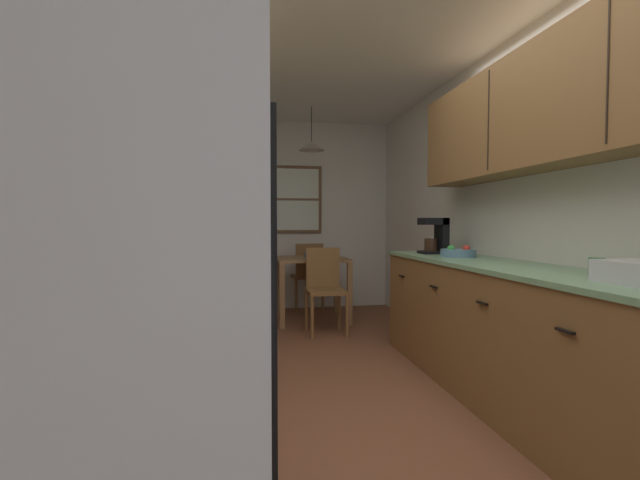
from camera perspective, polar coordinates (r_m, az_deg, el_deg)
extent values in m
plane|color=brown|center=(3.44, 1.84, -17.56)|extent=(12.00, 12.00, 0.00)
cube|color=silver|center=(3.24, -22.26, 4.05)|extent=(0.10, 9.00, 2.55)
cube|color=silver|center=(3.75, 22.54, 3.77)|extent=(0.10, 9.00, 2.55)
cube|color=silver|center=(5.85, -3.46, 3.31)|extent=(4.40, 0.10, 2.55)
cube|color=white|center=(3.53, 1.90, 26.04)|extent=(4.40, 9.00, 0.08)
cube|color=silver|center=(0.94, -29.49, -15.65)|extent=(0.66, 0.74, 1.75)
cube|color=black|center=(0.91, -7.71, -19.55)|extent=(0.01, 0.01, 1.58)
cube|color=black|center=(0.87, -6.62, -20.50)|extent=(0.02, 0.02, 1.12)
cube|color=black|center=(0.95, -6.92, -18.64)|extent=(0.02, 0.02, 1.12)
cube|color=black|center=(0.69, -7.11, -6.86)|extent=(0.01, 0.15, 0.22)
cube|color=beige|center=(0.75, -7.47, 19.01)|extent=(0.01, 0.05, 0.07)
cube|color=silver|center=(1.71, -21.73, -22.49)|extent=(0.62, 0.58, 0.90)
cube|color=black|center=(1.69, -10.24, -23.78)|extent=(0.01, 0.41, 0.30)
cube|color=silver|center=(1.61, -9.37, -17.05)|extent=(0.02, 0.47, 0.02)
cube|color=black|center=(1.58, -21.97, -7.12)|extent=(0.59, 0.55, 0.02)
cube|color=silver|center=(1.65, -31.60, -3.74)|extent=(0.06, 0.58, 0.20)
cylinder|color=#2D2D2D|center=(1.49, -28.33, -7.18)|extent=(0.15, 0.15, 0.01)
cylinder|color=#2D2D2D|center=(1.73, -25.65, -5.85)|extent=(0.15, 0.15, 0.01)
cylinder|color=#2D2D2D|center=(1.43, -17.51, -7.43)|extent=(0.15, 0.15, 0.01)
cylinder|color=#2D2D2D|center=(1.68, -16.36, -5.98)|extent=(0.15, 0.15, 0.01)
cube|color=silver|center=(1.67, -26.65, 19.53)|extent=(0.38, 0.61, 0.31)
cube|color=black|center=(1.57, -20.05, 20.76)|extent=(0.01, 0.36, 0.20)
cube|color=#2D2D33|center=(1.82, -18.51, 18.13)|extent=(0.01, 0.12, 0.20)
cube|color=brown|center=(2.95, -16.58, -12.13)|extent=(0.60, 2.03, 0.87)
cube|color=#7AA87A|center=(2.87, -16.68, -3.41)|extent=(0.63, 2.05, 0.03)
cube|color=black|center=(2.21, -10.55, -9.87)|extent=(0.02, 0.10, 0.01)
cube|color=black|center=(2.88, -10.41, -7.06)|extent=(0.02, 0.10, 0.01)
cube|color=black|center=(3.55, -10.33, -5.30)|extent=(0.02, 0.10, 0.01)
cube|color=brown|center=(2.92, -19.86, 15.96)|extent=(0.32, 2.13, 0.67)
cube|color=#2D2319|center=(2.56, -17.50, 17.99)|extent=(0.01, 0.01, 0.62)
cube|color=#2D2319|center=(3.24, -15.82, 14.61)|extent=(0.01, 0.01, 0.62)
cube|color=brown|center=(2.88, 26.37, -12.62)|extent=(0.60, 3.24, 0.87)
cube|color=#7AA87A|center=(2.80, 26.52, -3.68)|extent=(0.63, 3.26, 0.03)
cube|color=black|center=(2.14, 30.09, -10.55)|extent=(0.02, 0.10, 0.01)
cube|color=black|center=(2.66, 20.98, -7.94)|extent=(0.02, 0.10, 0.01)
cube|color=black|center=(3.22, 15.02, -6.10)|extent=(0.02, 0.10, 0.01)
cube|color=black|center=(3.81, 10.90, -4.78)|extent=(0.02, 0.10, 0.01)
cube|color=brown|center=(2.92, 29.77, 15.91)|extent=(0.32, 2.94, 0.74)
cube|color=#2D2319|center=(2.47, 34.28, 18.47)|extent=(0.01, 0.01, 0.68)
cube|color=#2D2319|center=(3.22, 21.73, 14.75)|extent=(0.01, 0.01, 0.68)
cube|color=olive|center=(5.08, -1.15, -2.55)|extent=(0.82, 0.76, 0.03)
cube|color=olive|center=(4.74, -5.13, -7.51)|extent=(0.06, 0.06, 0.72)
cube|color=olive|center=(4.86, 4.01, -7.26)|extent=(0.06, 0.06, 0.72)
cube|color=olive|center=(5.43, -5.75, -6.28)|extent=(0.06, 0.06, 0.72)
cube|color=olive|center=(5.54, 2.25, -6.10)|extent=(0.06, 0.06, 0.72)
cube|color=brown|center=(4.48, 0.85, -6.93)|extent=(0.41, 0.41, 0.04)
cube|color=brown|center=(4.63, 0.40, -3.83)|extent=(0.37, 0.04, 0.45)
cylinder|color=brown|center=(4.39, 3.70, -10.23)|extent=(0.04, 0.04, 0.43)
cylinder|color=brown|center=(4.32, -1.06, -10.44)|extent=(0.04, 0.04, 0.43)
cylinder|color=brown|center=(4.74, 2.58, -9.31)|extent=(0.04, 0.04, 0.43)
cylinder|color=brown|center=(4.67, -1.83, -9.48)|extent=(0.04, 0.04, 0.43)
cube|color=brown|center=(5.76, -1.85, -4.89)|extent=(0.44, 0.44, 0.04)
cube|color=brown|center=(5.57, -1.41, -2.81)|extent=(0.37, 0.07, 0.45)
cylinder|color=brown|center=(5.94, -3.98, -6.97)|extent=(0.04, 0.04, 0.43)
cylinder|color=brown|center=(6.02, -0.55, -6.84)|extent=(0.04, 0.04, 0.43)
cylinder|color=brown|center=(5.58, -3.23, -7.55)|extent=(0.04, 0.04, 0.43)
cylinder|color=brown|center=(5.67, 0.40, -7.39)|extent=(0.04, 0.04, 0.43)
cylinder|color=black|center=(5.20, -1.16, 15.32)|extent=(0.01, 0.01, 0.42)
cone|color=#B7B2A8|center=(5.15, -1.16, 12.53)|extent=(0.31, 0.31, 0.10)
sphere|color=white|center=(5.15, -1.16, 12.74)|extent=(0.06, 0.06, 0.06)
cube|color=brown|center=(5.79, -3.43, 5.47)|extent=(0.73, 0.04, 0.91)
cube|color=silver|center=(5.78, -3.41, 5.48)|extent=(0.65, 0.01, 0.83)
cube|color=brown|center=(5.77, -3.41, 5.48)|extent=(0.65, 0.02, 0.03)
cylinder|color=white|center=(4.32, -10.39, -9.25)|extent=(0.36, 0.36, 0.61)
cylinder|color=red|center=(2.10, -19.17, -2.60)|extent=(0.10, 0.10, 0.18)
cylinder|color=white|center=(2.10, -19.21, 0.06)|extent=(0.10, 0.10, 0.02)
cube|color=beige|center=(1.80, -9.05, -19.44)|extent=(0.02, 0.16, 0.24)
cube|color=black|center=(3.82, 14.96, -1.61)|extent=(0.22, 0.18, 0.02)
cube|color=black|center=(3.85, 16.06, 0.55)|extent=(0.06, 0.18, 0.31)
cube|color=black|center=(3.81, 15.00, 2.44)|extent=(0.22, 0.18, 0.06)
cylinder|color=#331E14|center=(3.81, 14.70, -0.61)|extent=(0.11, 0.11, 0.11)
cylinder|color=#3F7F4C|center=(2.52, 33.24, -3.06)|extent=(0.07, 0.07, 0.09)
torus|color=#3F7F4C|center=(2.55, 34.04, -2.91)|extent=(0.05, 0.01, 0.05)
cylinder|color=#597F9E|center=(3.52, 18.12, -1.68)|extent=(0.27, 0.27, 0.06)
cylinder|color=black|center=(3.52, 18.12, -1.43)|extent=(0.22, 0.22, 0.03)
sphere|color=red|center=(3.53, 19.10, -1.14)|extent=(0.06, 0.06, 0.06)
sphere|color=green|center=(3.49, 17.22, -1.15)|extent=(0.06, 0.06, 0.06)
cylinder|color=#4C7299|center=(5.11, -1.04, -2.01)|extent=(0.19, 0.19, 0.06)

